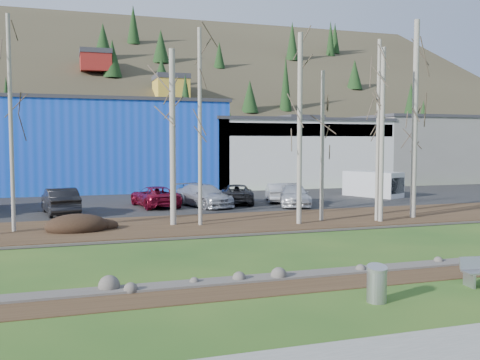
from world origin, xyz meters
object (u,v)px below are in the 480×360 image
object	(u,v)px
litter_bin	(377,285)
car_5	(237,194)
van_white	(375,184)
car_3	(204,195)
car_4	(277,192)
car_6	(293,195)
car_1	(60,201)
car_2	(155,196)

from	to	relation	value
litter_bin	car_5	world-z (taller)	car_5
van_white	car_3	bearing A→B (deg)	165.14
litter_bin	car_4	bearing A→B (deg)	74.73
van_white	car_6	bearing A→B (deg)	178.47
car_3	van_white	world-z (taller)	van_white
litter_bin	car_1	xyz separation A→B (m)	(-8.53, 20.70, 0.47)
car_1	car_4	xyz separation A→B (m)	(14.82, 2.35, -0.12)
car_1	car_4	size ratio (longest dim) A/B	1.18
car_6	car_2	bearing A→B (deg)	-176.44
car_1	car_2	bearing A→B (deg)	-169.37
car_2	van_white	distance (m)	17.66
car_4	car_6	bearing A→B (deg)	110.61
car_4	car_5	bearing A→B (deg)	19.12
van_white	litter_bin	bearing A→B (deg)	-145.72
car_2	car_4	size ratio (longest dim) A/B	1.21
car_2	car_6	xyz separation A→B (m)	(9.09, -2.14, 0.02)
car_1	car_5	bearing A→B (deg)	-178.12
car_2	van_white	world-z (taller)	van_white
car_2	car_6	distance (m)	9.34
car_1	car_3	world-z (taller)	car_1
car_2	car_5	world-z (taller)	car_2
car_5	van_white	world-z (taller)	van_white
car_3	car_5	xyz separation A→B (m)	(2.61, 1.03, -0.06)
car_2	car_4	world-z (taller)	car_2
car_2	car_3	bearing A→B (deg)	154.61
car_5	car_4	bearing A→B (deg)	-159.85
car_4	car_6	xyz separation A→B (m)	(0.20, -2.42, 0.03)
car_1	litter_bin	bearing A→B (deg)	103.75
litter_bin	car_3	world-z (taller)	car_3
car_6	van_white	xyz separation A→B (m)	(8.51, 3.49, 0.28)
car_1	car_4	distance (m)	15.01
litter_bin	car_4	distance (m)	23.90
car_4	car_2	bearing A→B (deg)	17.58
car_2	car_4	xyz separation A→B (m)	(8.89, 0.28, -0.01)
car_4	car_5	size ratio (longest dim) A/B	0.84
litter_bin	car_5	xyz separation A→B (m)	(3.17, 22.88, 0.35)
litter_bin	van_white	xyz separation A→B (m)	(15.01, 24.13, 0.66)
car_3	van_white	bearing A→B (deg)	-8.59
car_2	van_white	size ratio (longest dim) A/B	1.01
car_2	car_3	xyz separation A→B (m)	(3.15, -0.93, 0.06)
litter_bin	car_2	xyz separation A→B (m)	(-2.59, 22.78, 0.36)
car_3	car_5	distance (m)	2.80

